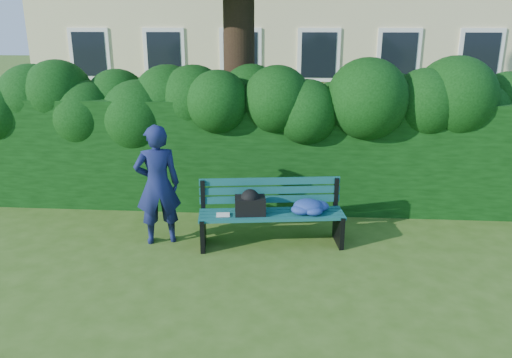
{
  "coord_description": "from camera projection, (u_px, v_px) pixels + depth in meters",
  "views": [
    {
      "loc": [
        0.49,
        -5.8,
        2.98
      ],
      "look_at": [
        0.0,
        0.6,
        0.95
      ],
      "focal_mm": 35.0,
      "sensor_mm": 36.0,
      "label": 1
    }
  ],
  "objects": [
    {
      "name": "park_bench",
      "position": [
        276.0,
        210.0,
        6.87
      ],
      "size": [
        2.04,
        0.82,
        0.89
      ],
      "rotation": [
        0.0,
        0.0,
        0.13
      ],
      "color": "#0F454B",
      "rests_on": "ground"
    },
    {
      "name": "hedge",
      "position": [
        263.0,
        153.0,
        8.26
      ],
      "size": [
        10.0,
        1.0,
        1.8
      ],
      "color": "black",
      "rests_on": "ground"
    },
    {
      "name": "man_reading",
      "position": [
        158.0,
        185.0,
        6.83
      ],
      "size": [
        0.71,
        0.58,
        1.68
      ],
      "primitive_type": "imported",
      "rotation": [
        0.0,
        0.0,
        3.47
      ],
      "color": "#161D4E",
      "rests_on": "ground"
    },
    {
      "name": "ground",
      "position": [
        252.0,
        263.0,
        6.44
      ],
      "size": [
        80.0,
        80.0,
        0.0
      ],
      "primitive_type": "plane",
      "color": "#385A19",
      "rests_on": "ground"
    }
  ]
}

